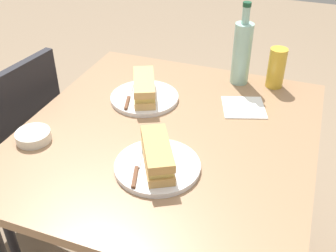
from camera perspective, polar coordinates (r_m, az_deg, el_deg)
name	(u,v)px	position (r m, az deg, el deg)	size (l,w,h in m)	color
dining_table	(168,161)	(1.33, 0.00, -4.95)	(0.96, 0.89, 0.74)	#997251
chair_far	(12,149)	(1.68, -21.17, -3.10)	(0.45, 0.45, 0.87)	black
plate_near	(145,98)	(1.42, -3.32, 4.00)	(0.24, 0.24, 0.01)	white
baguette_sandwich_near	(144,87)	(1.40, -3.38, 5.47)	(0.21, 0.14, 0.07)	tan
knife_near	(129,97)	(1.41, -5.56, 4.05)	(0.18, 0.06, 0.01)	silver
plate_far	(157,166)	(1.11, -1.49, -5.70)	(0.24, 0.24, 0.01)	white
baguette_sandwich_far	(157,154)	(1.09, -1.53, -4.03)	(0.20, 0.15, 0.07)	tan
knife_far	(137,168)	(1.10, -4.33, -5.92)	(0.18, 0.06, 0.01)	silver
water_bottle	(242,52)	(1.51, 10.38, 10.24)	(0.07, 0.07, 0.30)	#99C6B7
beer_glass	(276,68)	(1.53, 15.04, 7.92)	(0.06, 0.06, 0.15)	gold
olive_bowl	(33,136)	(1.28, -18.46, -1.36)	(0.10, 0.10, 0.03)	silver
paper_napkin	(244,107)	(1.40, 10.62, 2.60)	(0.14, 0.14, 0.00)	white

